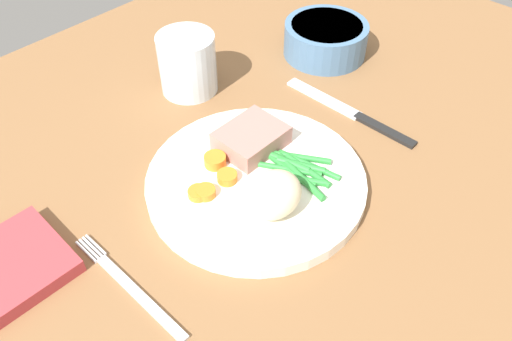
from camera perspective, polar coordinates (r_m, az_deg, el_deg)
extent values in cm
cube|color=brown|center=(62.75, -0.17, 0.06)|extent=(120.00, 90.00, 2.00)
cylinder|color=white|center=(58.89, 0.00, -1.24)|extent=(25.34, 25.34, 1.60)
cube|color=#B2756B|center=(61.24, -0.54, 3.63)|extent=(7.81, 6.38, 2.49)
ellipsoid|color=beige|center=(53.45, 1.90, -2.72)|extent=(6.73, 5.55, 4.42)
cylinder|color=orange|center=(59.49, -4.61, 1.13)|extent=(2.59, 2.59, 1.28)
cylinder|color=orange|center=(57.65, -3.25, -0.73)|extent=(2.32, 2.32, 1.03)
cylinder|color=orange|center=(56.30, -5.67, -2.42)|extent=(2.25, 2.25, 0.95)
cylinder|color=orange|center=(56.51, -6.65, -2.39)|extent=(2.29, 2.29, 0.83)
cylinder|color=#2D8C38|center=(58.80, 3.69, 0.14)|extent=(4.29, 7.06, 0.67)
cylinder|color=#2D8C38|center=(58.95, 3.65, 0.28)|extent=(0.84, 8.18, 0.66)
cylinder|color=#2D8C38|center=(57.73, 4.72, -0.93)|extent=(4.30, 6.08, 0.79)
cylinder|color=#2D8C38|center=(59.72, 3.11, 1.18)|extent=(2.19, 6.91, 0.86)
cylinder|color=#2D8C38|center=(58.82, 3.47, 0.17)|extent=(1.20, 6.21, 0.66)
cylinder|color=#2D8C38|center=(59.23, 5.07, 0.58)|extent=(3.09, 5.65, 0.86)
cylinder|color=#2D8C38|center=(59.47, 5.96, 0.62)|extent=(2.08, 8.04, 0.72)
cylinder|color=#2D8C38|center=(57.99, 5.00, -0.67)|extent=(2.69, 8.24, 0.81)
cylinder|color=#2D8C38|center=(60.34, 4.63, 1.55)|extent=(4.73, 7.28, 0.72)
cylinder|color=#2D8C38|center=(58.80, 5.79, 0.02)|extent=(1.21, 6.78, 0.75)
cube|color=silver|center=(51.56, -12.80, -13.63)|extent=(1.00, 13.00, 0.40)
cube|color=silver|center=(56.06, -18.48, -8.66)|extent=(0.24, 3.60, 0.40)
cube|color=silver|center=(56.14, -18.14, -8.44)|extent=(0.24, 3.60, 0.40)
cube|color=silver|center=(56.22, -17.81, -8.21)|extent=(0.24, 3.60, 0.40)
cube|color=silver|center=(56.30, -17.48, -7.99)|extent=(0.24, 3.60, 0.40)
cube|color=black|center=(68.50, 14.17, 4.39)|extent=(1.30, 9.00, 0.64)
cube|color=silver|center=(72.38, 7.56, 8.01)|extent=(1.70, 12.00, 0.40)
cylinder|color=silver|center=(72.23, -7.67, 11.77)|extent=(7.96, 7.96, 8.34)
cylinder|color=silver|center=(73.29, -7.52, 10.52)|extent=(7.32, 7.32, 4.49)
cylinder|color=#4C7299|center=(81.00, 7.78, 14.34)|extent=(12.65, 12.65, 5.01)
cylinder|color=#B24C3F|center=(80.44, 7.86, 15.03)|extent=(10.76, 10.76, 2.75)
cube|color=#B2383D|center=(56.99, -25.86, -9.73)|extent=(11.07, 10.63, 1.58)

